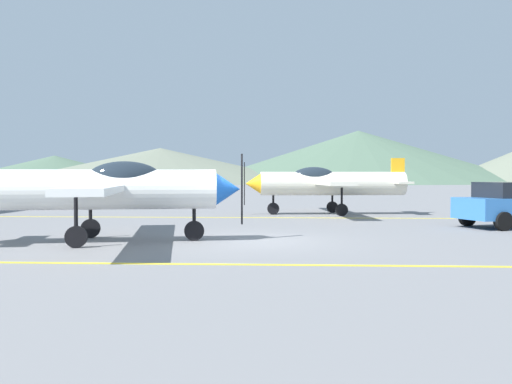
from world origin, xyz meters
The scene contains 8 objects.
ground_plane centered at (0.00, 0.00, 0.00)m, with size 400.00×400.00×0.00m, color slate.
apron_line_near centered at (0.00, -4.12, 0.01)m, with size 80.00×0.16×0.01m, color yellow.
apron_line_far centered at (0.00, 8.32, 0.01)m, with size 80.00×0.16×0.01m, color yellow.
airplane_near centered at (-4.12, -0.55, 1.51)m, with size 7.83×8.94×2.68m.
airplane_mid centered at (2.93, 10.51, 1.51)m, with size 7.80×8.96×2.68m.
hill_left centered at (-70.50, 149.83, 3.99)m, with size 61.92×61.92×7.98m, color #4C6651.
hill_centerleft centered at (-29.97, 118.55, 4.32)m, with size 77.43×77.43×8.64m, color slate.
hill_centerright centered at (20.64, 130.26, 6.85)m, with size 86.09×86.09×13.71m, color #4C6651.
Camera 1 is at (0.92, -15.29, 1.86)m, focal length 38.01 mm.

